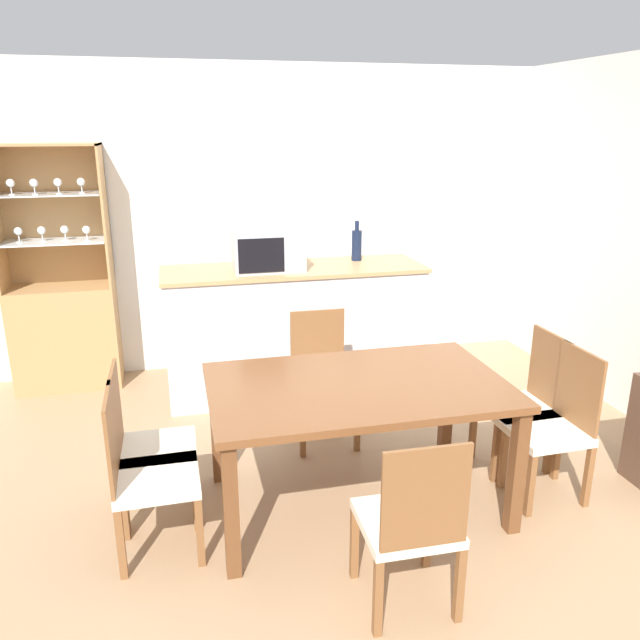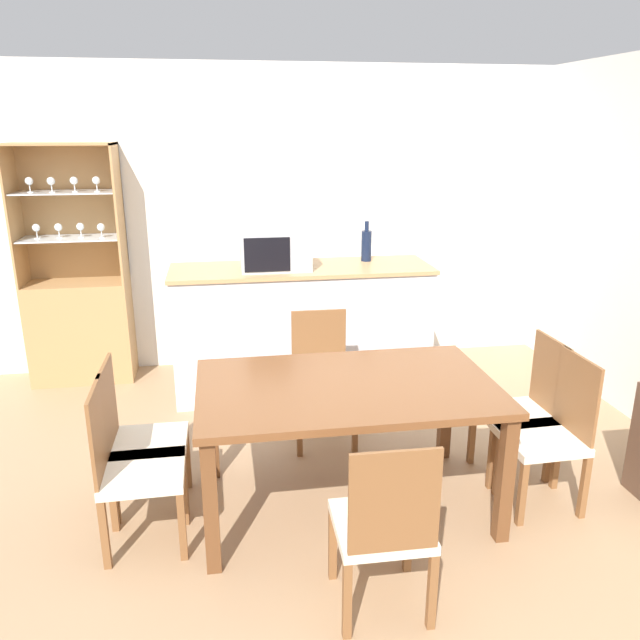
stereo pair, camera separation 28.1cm
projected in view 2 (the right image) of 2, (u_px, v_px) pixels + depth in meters
The scene contains 13 objects.
ground_plane at pixel (304, 534), 3.28m from camera, with size 18.00×18.00×0.00m, color #A37F5B.
wall_back at pixel (261, 220), 5.38m from camera, with size 6.80×0.06×2.55m.
kitchen_counter at pixel (302, 329), 4.96m from camera, with size 2.02×0.63×1.01m.
display_cabinet at pixel (80, 314), 5.15m from camera, with size 0.81×0.38×1.93m.
dining_table at pixel (347, 399), 3.35m from camera, with size 1.59×0.98×0.74m.
dining_chair_side_right_near at pixel (548, 434), 3.45m from camera, with size 0.42×0.42×0.87m.
dining_chair_head_near at pixel (384, 527), 2.66m from camera, with size 0.41×0.41×0.87m.
dining_chair_head_far at pixel (322, 380), 4.18m from camera, with size 0.41×0.41×0.87m.
dining_chair_side_left_far at pixel (140, 440), 3.39m from camera, with size 0.41×0.41×0.87m.
dining_chair_side_left_near at pixel (133, 468), 3.11m from camera, with size 0.41×0.41×0.87m.
dining_chair_side_right_far at pixel (523, 411), 3.73m from camera, with size 0.42×0.42×0.87m.
microwave at pixel (275, 249), 4.71m from camera, with size 0.52×0.39×0.29m.
wine_bottle at pixel (366, 245), 4.98m from camera, with size 0.08×0.08×0.32m.
Camera 2 is at (-0.37, -2.77, 2.07)m, focal length 35.00 mm.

